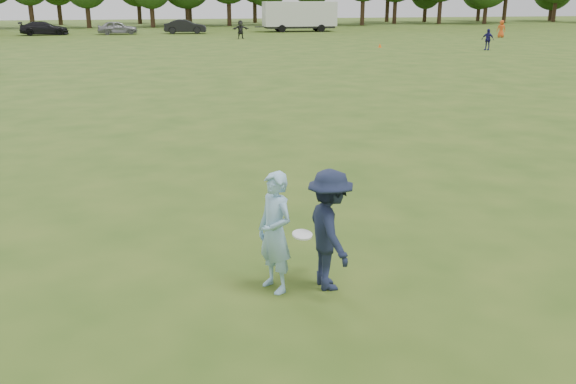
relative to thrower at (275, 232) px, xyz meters
name	(u,v)px	position (x,y,z in m)	size (l,w,h in m)	color
ground	(223,278)	(-0.69, 0.49, -0.85)	(200.00, 200.00, 0.00)	#2D4A14
thrower	(275,232)	(0.00, 0.00, 0.00)	(0.62, 0.41, 1.70)	#90C0E0
defender	(330,230)	(0.75, -0.07, 0.00)	(1.11, 0.64, 1.71)	#181F36
player_far_b	(488,39)	(22.29, 34.83, -0.08)	(0.90, 0.38, 1.54)	navy
player_far_c	(501,29)	(30.54, 47.28, -0.04)	(0.79, 0.52, 1.62)	#E9541B
player_far_d	(241,29)	(5.89, 50.50, -0.01)	(1.57, 0.50, 1.69)	#272727
car_d	(44,28)	(-12.97, 59.79, -0.17)	(1.91, 4.69, 1.36)	black
car_e	(117,28)	(-5.75, 59.50, -0.17)	(1.61, 4.01, 1.37)	gray
car_f	(185,27)	(1.17, 59.54, -0.13)	(1.52, 4.37, 1.44)	black
field_cone	(380,45)	(15.32, 38.70, -0.70)	(0.28, 0.28, 0.30)	#F4550C
disc_in_play	(302,235)	(0.31, -0.30, 0.06)	(0.31, 0.31, 0.08)	white
cargo_trailer	(299,15)	(13.76, 60.80, 0.92)	(9.00, 2.75, 3.20)	white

